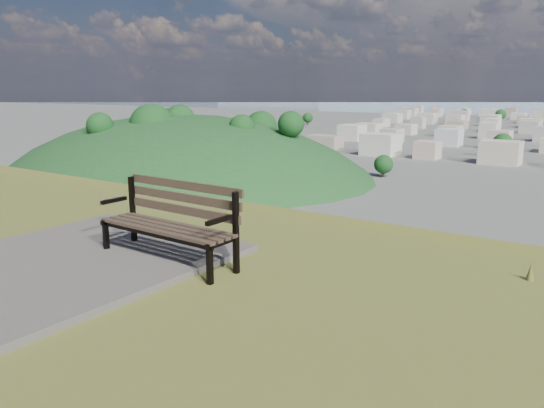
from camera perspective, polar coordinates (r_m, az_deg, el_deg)
The scene contains 3 objects.
park_bench at distance 5.81m, azimuth -10.68°, elevation -1.49°, with size 1.68×0.58×0.87m.
gravel_patch at distance 5.96m, azimuth -23.62°, elevation -6.57°, with size 2.69×3.84×0.08m, color #69625B.
green_wooded_hill at distance 173.41m, azimuth -9.54°, elevation 3.35°, with size 145.54×116.43×72.77m.
Camera 1 is at (3.10, -2.33, 26.86)m, focal length 35.00 mm.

